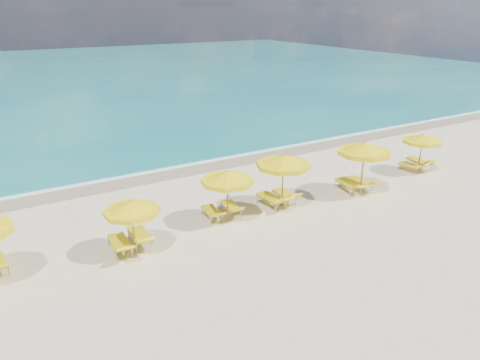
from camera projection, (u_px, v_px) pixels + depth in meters
ground_plane at (258, 216)px, 20.38m from camera, size 120.00×120.00×0.00m
ocean at (50, 77)px, 58.86m from camera, size 120.00×80.00×0.30m
wet_sand_band at (186, 168)px, 26.31m from camera, size 120.00×2.60×0.01m
foam_line at (180, 164)px, 26.95m from camera, size 120.00×1.20×0.03m
whitecap_near at (43, 143)px, 31.12m from camera, size 14.00×0.36×0.05m
whitecap_far at (189, 103)px, 43.48m from camera, size 18.00×0.30×0.05m
umbrella_2 at (131, 208)px, 16.81m from camera, size 2.68×2.68×2.11m
umbrella_3 at (227, 178)px, 19.29m from camera, size 2.64×2.64×2.28m
umbrella_4 at (283, 162)px, 20.69m from camera, size 2.49×2.49×2.48m
umbrella_5 at (364, 149)px, 22.15m from camera, size 3.28×3.28×2.62m
umbrella_6 at (423, 139)px, 25.23m from camera, size 2.52×2.52×2.16m
lounger_2_left at (120, 247)px, 17.30m from camera, size 0.81×2.01×0.82m
lounger_2_right at (140, 239)px, 17.85m from camera, size 0.86×2.04×0.86m
lounger_3_left at (212, 214)px, 20.07m from camera, size 0.79×1.79×0.70m
lounger_3_right at (231, 210)px, 20.51m from camera, size 0.90×1.80×0.74m
lounger_4_left at (272, 202)px, 21.26m from camera, size 0.85×2.05×0.85m
lounger_4_right at (285, 197)px, 21.79m from camera, size 0.74×1.81×0.79m
lounger_5_left at (348, 186)px, 23.04m from camera, size 0.99×2.11×0.74m
lounger_5_right at (360, 184)px, 23.43m from camera, size 0.78×1.93×0.71m
lounger_6_left at (411, 168)px, 25.78m from camera, size 0.80×1.71×0.70m
lounger_6_right at (419, 164)px, 26.30m from camera, size 0.98×1.98×0.87m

